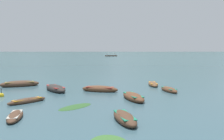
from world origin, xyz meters
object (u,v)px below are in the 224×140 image
Objects in this scene: rowboat_6 at (169,90)px; rowboat_11 at (153,84)px; rowboat_9 at (125,118)px; rowboat_10 at (100,89)px; rowboat_4 at (15,116)px; mooring_buoy at (1,95)px; rowboat_5 at (56,88)px; rowboat_12 at (20,84)px; rowboat_8 at (27,101)px; ferry_0 at (111,56)px; rowboat_1 at (133,97)px.

rowboat_11 is (-1.00, 4.28, -0.00)m from rowboat_6.
rowboat_9 reaches higher than rowboat_6.
rowboat_4 is at bearing -115.64° from rowboat_10.
mooring_buoy is (-15.76, -7.21, -0.08)m from rowboat_11.
rowboat_6 is at bearing -1.49° from rowboat_5.
rowboat_4 is 0.93× the size of rowboat_6.
rowboat_5 is at bearing -31.92° from rowboat_12.
mooring_buoy reaches higher than rowboat_4.
rowboat_8 is 4.35m from mooring_buoy.
rowboat_9 is at bearing -34.32° from mooring_buoy.
rowboat_4 is 16.05m from rowboat_6.
rowboat_11 is (11.38, 14.49, 0.03)m from rowboat_4.
rowboat_5 is 4.89m from rowboat_10.
rowboat_4 is 0.32× the size of ferry_0.
rowboat_8 is (-0.92, 4.65, 0.01)m from rowboat_4.
rowboat_8 is at bearing -141.30° from rowboat_11.
rowboat_11 reaches higher than rowboat_4.
rowboat_4 is at bearing -69.29° from rowboat_12.
mooring_buoy is at bearing -155.41° from rowboat_11.
rowboat_9 is (7.10, -0.55, 0.06)m from rowboat_4.
rowboat_10 is 4.60× the size of mooring_buoy.
ferry_0 is 10.56× the size of mooring_buoy.
rowboat_12 is at bearing 97.30° from mooring_buoy.
rowboat_12 is at bearing 110.71° from rowboat_4.
rowboat_6 is 4.40m from rowboat_11.
mooring_buoy reaches higher than rowboat_11.
rowboat_5 is 1.25× the size of rowboat_9.
ferry_0 is at bearing 86.52° from rowboat_12.
ferry_0 is (4.23, 159.30, 0.19)m from rowboat_5.
rowboat_1 is 5.36m from rowboat_10.
rowboat_11 is at bearing 19.24° from rowboat_5.
rowboat_8 is 0.73× the size of rowboat_10.
rowboat_10 is at bearing -3.59° from rowboat_5.
rowboat_11 is at bearing 69.39° from rowboat_1.
rowboat_5 is 1.07× the size of rowboat_10.
rowboat_12 is (-12.31, 14.36, 0.07)m from rowboat_9.
rowboat_9 is at bearing -57.50° from rowboat_5.
rowboat_12 is 6.58m from mooring_buoy.
rowboat_1 is 9.33m from rowboat_5.
rowboat_9 is (-1.08, -6.53, -0.03)m from rowboat_1.
ferry_0 is (4.26, 169.84, 0.30)m from rowboat_4.
rowboat_11 is 17.33m from mooring_buoy.
rowboat_6 is at bearing -87.09° from ferry_0.
rowboat_12 is at bearing 115.16° from rowboat_8.
rowboat_1 is at bearing 8.35° from rowboat_8.
ferry_0 is at bearing 92.91° from rowboat_6.
ferry_0 is at bearing 91.37° from rowboat_1.
rowboat_10 is 0.44× the size of ferry_0.
rowboat_8 is at bearing -64.84° from rowboat_12.
rowboat_4 is 14.76m from rowboat_12.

